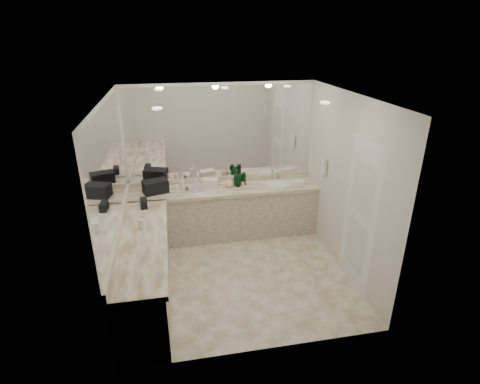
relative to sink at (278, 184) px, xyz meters
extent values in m
plane|color=beige|center=(-0.95, -1.20, -0.90)|extent=(3.20, 3.20, 0.00)
plane|color=white|center=(-0.95, -1.20, 1.71)|extent=(3.20, 3.20, 0.00)
cube|color=beige|center=(-0.95, 0.30, 0.41)|extent=(3.20, 0.02, 2.60)
cube|color=beige|center=(-2.55, -1.20, 0.41)|extent=(0.02, 3.00, 2.60)
cube|color=beige|center=(0.65, -1.20, 0.41)|extent=(0.02, 3.00, 2.60)
cube|color=beige|center=(-0.95, 0.00, -0.48)|extent=(3.20, 0.60, 0.84)
cube|color=#F2E7CC|center=(-0.95, -0.01, -0.03)|extent=(3.20, 0.64, 0.06)
cube|color=beige|center=(-2.25, -1.50, -0.48)|extent=(0.60, 2.40, 0.84)
cube|color=#F2E7CC|center=(-2.24, -1.50, -0.03)|extent=(0.64, 2.42, 0.06)
cube|color=#F2E7CC|center=(-0.95, 0.28, 0.05)|extent=(3.20, 0.04, 0.10)
cube|color=#F2E7CC|center=(-2.53, -1.20, 0.05)|extent=(0.04, 3.00, 0.10)
cube|color=white|center=(-0.95, 0.29, 0.88)|extent=(3.12, 0.01, 1.55)
cube|color=white|center=(-2.54, -1.20, 0.88)|extent=(0.01, 2.92, 1.55)
cylinder|color=white|center=(0.00, 0.00, 0.00)|extent=(0.44, 0.44, 0.03)
cube|color=silver|center=(0.00, 0.21, 0.07)|extent=(0.24, 0.16, 0.14)
cube|color=white|center=(0.61, -0.50, 0.46)|extent=(0.06, 0.10, 0.24)
cube|color=white|center=(0.64, -1.70, 0.16)|extent=(0.02, 0.82, 2.10)
cube|color=black|center=(-2.08, 0.01, 0.12)|extent=(0.45, 0.35, 0.22)
cube|color=black|center=(-2.25, -0.52, 0.07)|extent=(0.12, 0.23, 0.12)
cube|color=silver|center=(-1.18, 0.07, 0.08)|extent=(0.30, 0.23, 0.15)
cube|color=white|center=(0.34, -0.03, 0.03)|extent=(0.27, 0.20, 0.04)
cylinder|color=white|center=(-2.25, -1.23, 0.08)|extent=(0.06, 0.06, 0.15)
imported|color=white|center=(-1.64, 0.06, 0.11)|extent=(0.09, 0.09, 0.22)
imported|color=silver|center=(-1.42, -0.08, 0.11)|extent=(0.13, 0.13, 0.22)
imported|color=beige|center=(-0.85, 0.00, 0.10)|extent=(0.19, 0.19, 0.19)
cylinder|color=#105027|center=(-0.61, 0.05, 0.10)|extent=(0.07, 0.07, 0.18)
cylinder|color=#105027|center=(-0.65, 0.10, 0.10)|extent=(0.07, 0.07, 0.19)
cylinder|color=#105027|center=(-0.74, 0.07, 0.11)|extent=(0.06, 0.06, 0.21)
cylinder|color=#105027|center=(-0.71, 0.00, 0.11)|extent=(0.07, 0.07, 0.20)
cylinder|color=#105027|center=(-0.59, 0.07, 0.11)|extent=(0.07, 0.07, 0.22)
cylinder|color=#E0B28C|center=(-0.62, 0.02, 0.04)|extent=(0.05, 0.05, 0.08)
cylinder|color=white|center=(-1.74, 0.02, 0.06)|extent=(0.05, 0.05, 0.11)
cylinder|color=#E0B28C|center=(-1.14, 0.04, 0.07)|extent=(0.06, 0.06, 0.13)
cylinder|color=#3F3F4C|center=(-1.57, 0.02, 0.04)|extent=(0.05, 0.05, 0.06)
cylinder|color=#F2D84C|center=(-2.15, 0.08, 0.07)|extent=(0.05, 0.05, 0.12)
cylinder|color=silver|center=(-0.78, 0.14, 0.07)|extent=(0.06, 0.06, 0.13)
cylinder|color=#E57F66|center=(-1.88, 0.04, 0.07)|extent=(0.05, 0.05, 0.12)
camera|label=1|loc=(-1.78, -5.81, 2.44)|focal=28.00mm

